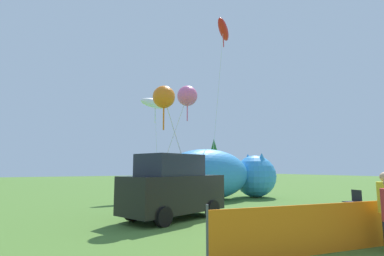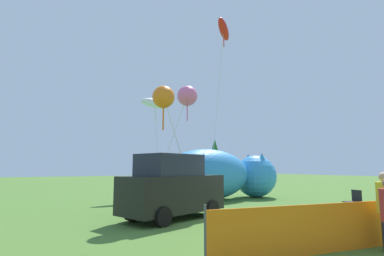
% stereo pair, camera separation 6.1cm
% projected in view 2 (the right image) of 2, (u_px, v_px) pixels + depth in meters
% --- Properties ---
extents(ground_plane, '(120.00, 120.00, 0.00)m').
position_uv_depth(ground_plane, '(256.00, 220.00, 10.61)').
color(ground_plane, '#4C752D').
extents(parked_car, '(4.31, 2.83, 2.32)m').
position_uv_depth(parked_car, '(173.00, 188.00, 10.88)').
color(parked_car, black).
rests_on(parked_car, ground).
extents(folding_chair, '(0.63, 0.63, 0.95)m').
position_uv_depth(folding_chair, '(354.00, 200.00, 11.96)').
color(folding_chair, black).
rests_on(folding_chair, ground).
extents(inflatable_cat, '(7.72, 2.95, 2.90)m').
position_uv_depth(inflatable_cat, '(220.00, 176.00, 17.53)').
color(inflatable_cat, '#338CD8').
rests_on(inflatable_cat, ground).
extents(safety_fence, '(7.39, 1.13, 1.15)m').
position_uv_depth(safety_fence, '(354.00, 225.00, 6.85)').
color(safety_fence, orange).
rests_on(safety_fence, ground).
extents(kite_orange_flower, '(2.68, 1.61, 5.02)m').
position_uv_depth(kite_orange_flower, '(164.00, 97.00, 11.67)').
color(kite_orange_flower, silver).
rests_on(kite_orange_flower, ground).
extents(kite_red_lizard, '(2.27, 2.10, 12.19)m').
position_uv_depth(kite_red_lizard, '(224.00, 30.00, 21.20)').
color(kite_red_lizard, silver).
rests_on(kite_red_lizard, ground).
extents(kite_white_ghost, '(2.18, 1.80, 6.43)m').
position_uv_depth(kite_white_ghost, '(156.00, 104.00, 19.61)').
color(kite_white_ghost, silver).
rests_on(kite_white_ghost, ground).
extents(kite_pink_octopus, '(2.72, 1.03, 5.99)m').
position_uv_depth(kite_pink_octopus, '(187.00, 96.00, 15.24)').
color(kite_pink_octopus, silver).
rests_on(kite_pink_octopus, ground).
extents(horizon_tree_west, '(3.06, 3.06, 7.31)m').
position_uv_depth(horizon_tree_west, '(215.00, 154.00, 56.79)').
color(horizon_tree_west, brown).
rests_on(horizon_tree_west, ground).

